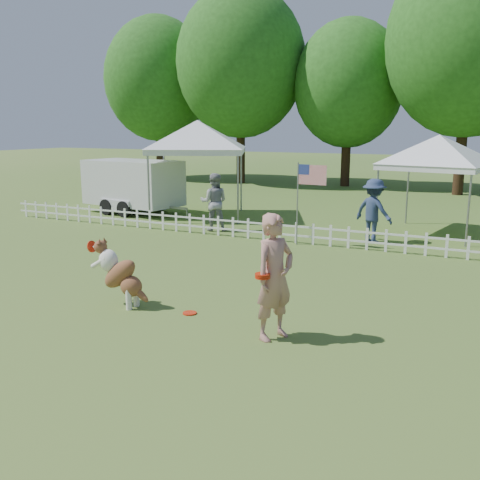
{
  "coord_description": "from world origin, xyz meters",
  "views": [
    {
      "loc": [
        4.78,
        -7.02,
        3.21
      ],
      "look_at": [
        0.41,
        2.0,
        1.1
      ],
      "focal_mm": 40.0,
      "sensor_mm": 36.0,
      "label": 1
    }
  ],
  "objects_px": {
    "cargo_trailer": "(133,186)",
    "spectator_b": "(374,211)",
    "flag_pole": "(297,204)",
    "handler": "(275,277)",
    "canopy_tent_left": "(198,170)",
    "frisbee_on_turf": "(190,313)",
    "spectator_a": "(214,202)",
    "dog": "(121,274)",
    "canopy_tent_right": "(436,186)"
  },
  "relations": [
    {
      "from": "canopy_tent_right",
      "to": "cargo_trailer",
      "type": "bearing_deg",
      "value": -165.86
    },
    {
      "from": "spectator_a",
      "to": "spectator_b",
      "type": "relative_size",
      "value": 1.01
    },
    {
      "from": "dog",
      "to": "handler",
      "type": "bearing_deg",
      "value": -1.53
    },
    {
      "from": "flag_pole",
      "to": "spectator_a",
      "type": "relative_size",
      "value": 1.26
    },
    {
      "from": "spectator_a",
      "to": "canopy_tent_right",
      "type": "bearing_deg",
      "value": 179.62
    },
    {
      "from": "handler",
      "to": "canopy_tent_right",
      "type": "distance_m",
      "value": 9.95
    },
    {
      "from": "frisbee_on_turf",
      "to": "dog",
      "type": "bearing_deg",
      "value": -172.86
    },
    {
      "from": "canopy_tent_right",
      "to": "cargo_trailer",
      "type": "distance_m",
      "value": 10.86
    },
    {
      "from": "frisbee_on_turf",
      "to": "canopy_tent_right",
      "type": "bearing_deg",
      "value": 72.56
    },
    {
      "from": "frisbee_on_turf",
      "to": "spectator_b",
      "type": "bearing_deg",
      "value": 78.15
    },
    {
      "from": "dog",
      "to": "canopy_tent_left",
      "type": "bearing_deg",
      "value": 114.24
    },
    {
      "from": "handler",
      "to": "flag_pole",
      "type": "xyz_separation_m",
      "value": [
        -2.01,
        6.56,
        0.16
      ]
    },
    {
      "from": "dog",
      "to": "flag_pole",
      "type": "distance_m",
      "value": 6.49
    },
    {
      "from": "canopy_tent_left",
      "to": "dog",
      "type": "bearing_deg",
      "value": -91.48
    },
    {
      "from": "dog",
      "to": "frisbee_on_turf",
      "type": "bearing_deg",
      "value": 9.18
    },
    {
      "from": "handler",
      "to": "spectator_a",
      "type": "height_order",
      "value": "handler"
    },
    {
      "from": "spectator_a",
      "to": "flag_pole",
      "type": "bearing_deg",
      "value": 143.18
    },
    {
      "from": "frisbee_on_turf",
      "to": "spectator_a",
      "type": "distance_m",
      "value": 7.83
    },
    {
      "from": "canopy_tent_left",
      "to": "spectator_b",
      "type": "distance_m",
      "value": 7.02
    },
    {
      "from": "handler",
      "to": "canopy_tent_left",
      "type": "distance_m",
      "value": 11.86
    },
    {
      "from": "cargo_trailer",
      "to": "spectator_b",
      "type": "xyz_separation_m",
      "value": [
        9.42,
        -1.39,
        -0.12
      ]
    },
    {
      "from": "dog",
      "to": "cargo_trailer",
      "type": "distance_m",
      "value": 11.15
    },
    {
      "from": "dog",
      "to": "cargo_trailer",
      "type": "relative_size",
      "value": 0.26
    },
    {
      "from": "dog",
      "to": "spectator_b",
      "type": "distance_m",
      "value": 8.2
    },
    {
      "from": "dog",
      "to": "spectator_b",
      "type": "height_order",
      "value": "spectator_b"
    },
    {
      "from": "cargo_trailer",
      "to": "flag_pole",
      "type": "xyz_separation_m",
      "value": [
        7.59,
        -2.67,
        0.12
      ]
    },
    {
      "from": "flag_pole",
      "to": "spectator_b",
      "type": "height_order",
      "value": "flag_pole"
    },
    {
      "from": "spectator_b",
      "to": "handler",
      "type": "bearing_deg",
      "value": 114.43
    },
    {
      "from": "handler",
      "to": "canopy_tent_right",
      "type": "xyz_separation_m",
      "value": [
        1.23,
        9.86,
        0.49
      ]
    },
    {
      "from": "cargo_trailer",
      "to": "handler",
      "type": "bearing_deg",
      "value": -35.25
    },
    {
      "from": "spectator_b",
      "to": "flag_pole",
      "type": "bearing_deg",
      "value": 58.27
    },
    {
      "from": "flag_pole",
      "to": "spectator_b",
      "type": "bearing_deg",
      "value": 39.08
    },
    {
      "from": "handler",
      "to": "dog",
      "type": "height_order",
      "value": "handler"
    },
    {
      "from": "cargo_trailer",
      "to": "spectator_b",
      "type": "relative_size",
      "value": 2.57
    },
    {
      "from": "canopy_tent_left",
      "to": "flag_pole",
      "type": "relative_size",
      "value": 1.49
    },
    {
      "from": "cargo_trailer",
      "to": "canopy_tent_right",
      "type": "bearing_deg",
      "value": 11.94
    },
    {
      "from": "cargo_trailer",
      "to": "flag_pole",
      "type": "distance_m",
      "value": 8.05
    },
    {
      "from": "cargo_trailer",
      "to": "flag_pole",
      "type": "bearing_deg",
      "value": -10.75
    },
    {
      "from": "canopy_tent_left",
      "to": "spectator_a",
      "type": "relative_size",
      "value": 1.87
    },
    {
      "from": "handler",
      "to": "canopy_tent_right",
      "type": "relative_size",
      "value": 0.67
    },
    {
      "from": "dog",
      "to": "canopy_tent_left",
      "type": "distance_m",
      "value": 10.22
    },
    {
      "from": "dog",
      "to": "frisbee_on_turf",
      "type": "relative_size",
      "value": 4.87
    },
    {
      "from": "frisbee_on_turf",
      "to": "cargo_trailer",
      "type": "xyz_separation_m",
      "value": [
        -7.85,
        8.88,
        1.01
      ]
    },
    {
      "from": "canopy_tent_left",
      "to": "spectator_a",
      "type": "distance_m",
      "value": 2.99
    },
    {
      "from": "spectator_a",
      "to": "spectator_b",
      "type": "xyz_separation_m",
      "value": [
        4.9,
        0.46,
        -0.01
      ]
    },
    {
      "from": "frisbee_on_turf",
      "to": "spectator_a",
      "type": "relative_size",
      "value": 0.14
    },
    {
      "from": "frisbee_on_turf",
      "to": "spectator_a",
      "type": "bearing_deg",
      "value": 115.35
    },
    {
      "from": "canopy_tent_right",
      "to": "spectator_a",
      "type": "bearing_deg",
      "value": -147.78
    },
    {
      "from": "handler",
      "to": "canopy_tent_left",
      "type": "bearing_deg",
      "value": 60.09
    },
    {
      "from": "handler",
      "to": "spectator_b",
      "type": "height_order",
      "value": "handler"
    }
  ]
}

